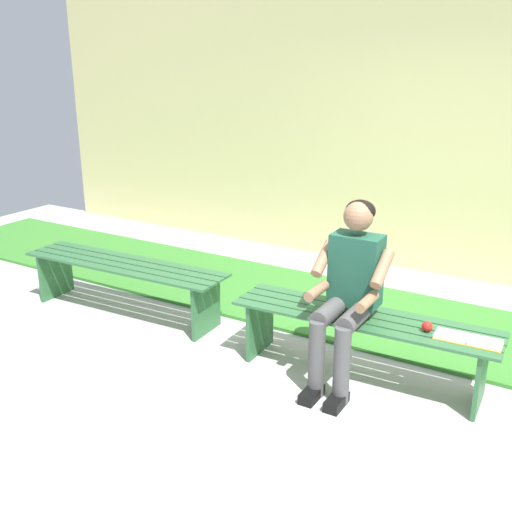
% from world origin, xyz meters
% --- Properties ---
extents(ground_plane, '(10.00, 7.00, 0.04)m').
position_xyz_m(ground_plane, '(1.10, 1.00, -0.02)').
color(ground_plane, '#B2B2AD').
extents(grass_strip, '(9.00, 1.35, 0.03)m').
position_xyz_m(grass_strip, '(1.10, -1.04, 0.01)').
color(grass_strip, '#387A2D').
rests_on(grass_strip, ground).
extents(brick_wall, '(9.50, 0.24, 3.09)m').
position_xyz_m(brick_wall, '(0.50, -2.56, 1.55)').
color(brick_wall, '#D1C684').
rests_on(brick_wall, ground).
extents(bench_near, '(1.87, 0.51, 0.47)m').
position_xyz_m(bench_near, '(0.00, 0.00, 0.36)').
color(bench_near, '#2D6038').
rests_on(bench_near, ground).
extents(bench_far, '(1.96, 0.51, 0.47)m').
position_xyz_m(bench_far, '(2.21, 0.00, 0.37)').
color(bench_far, '#2D6038').
rests_on(bench_far, ground).
extents(person_seated, '(0.50, 0.69, 1.28)m').
position_xyz_m(person_seated, '(0.08, 0.10, 0.71)').
color(person_seated, '#1E513D').
rests_on(person_seated, ground).
extents(apple, '(0.07, 0.07, 0.07)m').
position_xyz_m(apple, '(-0.45, 0.02, 0.51)').
color(apple, red).
rests_on(apple, bench_near).
extents(book_open, '(0.42, 0.17, 0.02)m').
position_xyz_m(book_open, '(-0.71, 0.02, 0.48)').
color(book_open, white).
rests_on(book_open, bench_near).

